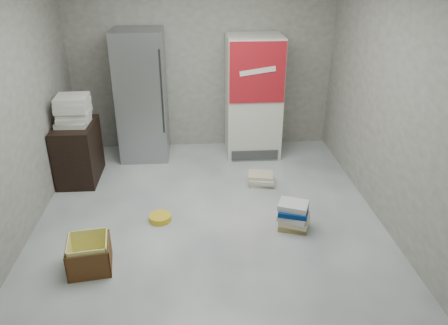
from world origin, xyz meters
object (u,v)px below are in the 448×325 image
steel_fridge (142,96)px  coke_cooler (253,97)px  cardboard_box (90,256)px  wood_shelf (78,152)px  phonebook_stack_main (293,216)px

steel_fridge → coke_cooler: 1.65m
steel_fridge → coke_cooler: steel_fridge is taller
cardboard_box → wood_shelf: bearing=96.4°
coke_cooler → phonebook_stack_main: bearing=-84.9°
steel_fridge → cardboard_box: bearing=-96.6°
coke_cooler → phonebook_stack_main: 2.29m
cardboard_box → steel_fridge: bearing=75.1°
phonebook_stack_main → wood_shelf: bearing=174.3°
coke_cooler → phonebook_stack_main: size_ratio=4.36×
coke_cooler → steel_fridge: bearing=179.8°
coke_cooler → wood_shelf: coke_cooler is taller
cardboard_box → phonebook_stack_main: bearing=5.9°
coke_cooler → wood_shelf: bearing=-163.7°
wood_shelf → phonebook_stack_main: 3.04m
wood_shelf → cardboard_box: (0.52, -1.97, -0.26)m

